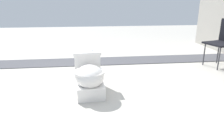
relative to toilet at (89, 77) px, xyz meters
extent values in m
plane|color=#B7B2A8|center=(-0.11, -0.06, -0.22)|extent=(14.00, 14.00, 0.00)
cube|color=#4C4C51|center=(-1.47, 0.44, -0.21)|extent=(0.56, 8.00, 0.01)
cube|color=white|center=(0.00, 0.00, -0.14)|extent=(0.62, 0.39, 0.17)
ellipsoid|color=white|center=(0.10, 0.01, 0.04)|extent=(0.47, 0.39, 0.28)
cylinder|color=white|center=(0.10, 0.01, 0.10)|extent=(0.42, 0.42, 0.03)
cube|color=white|center=(-0.21, -0.02, 0.10)|extent=(0.21, 0.35, 0.30)
cube|color=white|center=(-0.21, -0.02, 0.27)|extent=(0.23, 0.38, 0.04)
cylinder|color=silver|center=(-0.22, 0.06, 0.29)|extent=(0.02, 0.02, 0.01)
cube|color=black|center=(-0.90, 2.34, 0.20)|extent=(0.54, 0.54, 0.03)
cylinder|color=#38383D|center=(-0.69, 2.22, -0.02)|extent=(0.02, 0.02, 0.40)
cylinder|color=#38383D|center=(-1.02, 2.13, -0.02)|extent=(0.02, 0.02, 0.40)
cylinder|color=#38383D|center=(-1.11, 2.46, -0.02)|extent=(0.02, 0.02, 0.40)
camera|label=1|loc=(2.66, -0.02, 0.96)|focal=35.00mm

